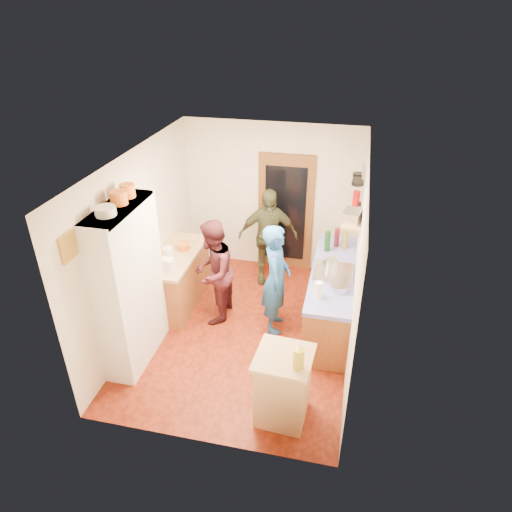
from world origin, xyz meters
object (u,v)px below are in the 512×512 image
(person_hob, at_px, (278,280))
(person_back, at_px, (269,237))
(island_base, at_px, (283,388))
(hutch_body, at_px, (130,286))
(person_left, at_px, (216,271))
(right_counter_base, at_px, (331,298))

(person_hob, height_order, person_back, person_back)
(island_base, bearing_deg, hutch_body, 163.10)
(person_back, bearing_deg, person_left, -128.95)
(right_counter_base, height_order, person_left, person_left)
(hutch_body, xyz_separation_m, island_base, (2.10, -0.64, -0.67))
(hutch_body, distance_m, right_counter_base, 2.90)
(hutch_body, height_order, person_left, hutch_body)
(hutch_body, distance_m, person_hob, 2.02)
(hutch_body, height_order, island_base, hutch_body)
(island_base, distance_m, person_back, 3.00)
(island_base, xyz_separation_m, person_hob, (-0.35, 1.60, 0.40))
(person_left, bearing_deg, right_counter_base, 97.62)
(island_base, bearing_deg, right_counter_base, 78.47)
(right_counter_base, relative_size, person_left, 1.36)
(right_counter_base, height_order, person_back, person_back)
(hutch_body, bearing_deg, right_counter_base, 27.47)
(hutch_body, bearing_deg, person_back, 58.70)
(person_back, bearing_deg, right_counter_base, -53.63)
(person_left, bearing_deg, hutch_body, -38.33)
(person_back, bearing_deg, person_hob, -87.13)
(island_base, relative_size, person_left, 0.53)
(hutch_body, bearing_deg, island_base, -16.90)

